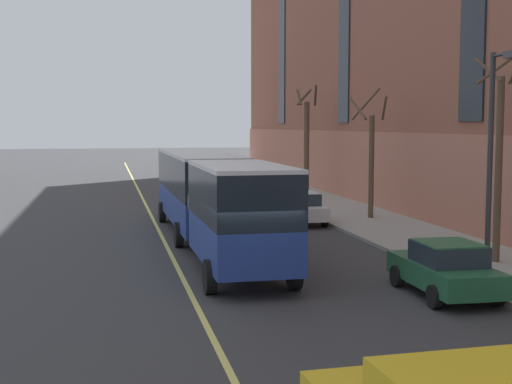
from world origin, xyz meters
TOP-DOWN VIEW (x-y plane):
  - ground_plane at (0.00, 0.00)m, footprint 260.00×260.00m
  - sidewalk at (8.76, 3.00)m, footprint 4.79×160.00m
  - city_bus at (0.02, 8.35)m, footprint 2.95×18.71m
  - parked_car_red_0 at (5.04, 27.39)m, footprint 1.91×4.32m
  - parked_car_white_3 at (5.22, 13.89)m, footprint 1.95×4.36m
  - parked_car_green_4 at (5.29, -1.24)m, footprint 2.06×4.24m
  - street_tree_mid_block at (9.02, 2.43)m, footprint 1.62×1.61m
  - street_tree_far_uptown at (8.99, 14.25)m, footprint 1.80×1.85m
  - street_tree_far_downtown at (9.01, 26.03)m, footprint 1.40×1.39m
  - street_lamp at (6.96, -0.78)m, footprint 0.36×1.48m
  - lane_centerline at (-1.68, 3.00)m, footprint 0.16×140.00m

SIDE VIEW (x-z plane):
  - ground_plane at x=0.00m, z-range 0.00..0.00m
  - lane_centerline at x=-1.68m, z-range 0.00..0.01m
  - sidewalk at x=8.76m, z-range 0.00..0.15m
  - parked_car_red_0 at x=5.04m, z-range 0.00..1.56m
  - parked_car_green_4 at x=5.29m, z-range 0.00..1.56m
  - parked_car_white_3 at x=5.22m, z-range 0.00..1.56m
  - city_bus at x=0.02m, z-range 0.29..3.88m
  - street_tree_far_uptown at x=8.99m, z-range 0.00..6.54m
  - street_tree_far_downtown at x=9.01m, z-range 0.04..7.31m
  - street_tree_mid_block at x=9.02m, z-range 0.14..7.30m
  - street_lamp at x=6.96m, z-range 0.92..7.64m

